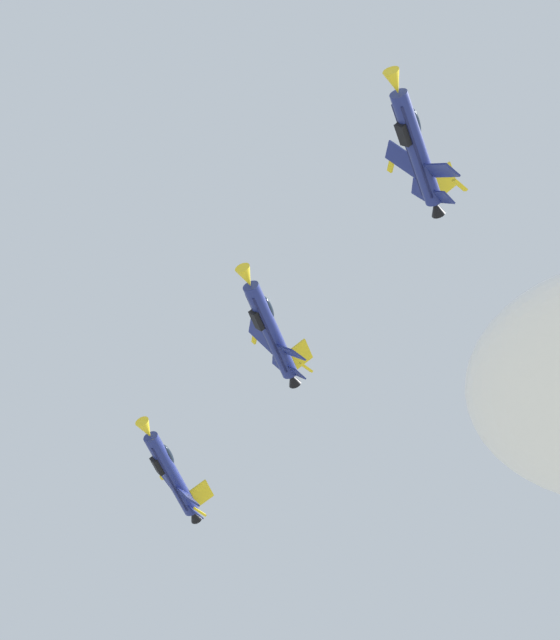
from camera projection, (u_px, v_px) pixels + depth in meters
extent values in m
cylinder|color=navy|center=(417.00, 149.00, 117.99)|extent=(8.02, 10.95, 1.70)
cube|color=#141947|center=(413.00, 152.00, 117.82)|extent=(6.57, 9.09, 1.37)
cone|color=yellow|center=(395.00, 82.00, 113.96)|extent=(2.63, 2.86, 1.56)
cone|color=black|center=(436.00, 208.00, 121.78)|extent=(2.02, 2.08, 1.36)
ellipsoid|color=#192333|center=(414.00, 121.00, 116.72)|extent=(3.05, 3.52, 1.55)
cube|color=black|center=(404.00, 134.00, 116.49)|extent=(2.34, 2.58, 1.38)
cube|color=navy|center=(441.00, 170.00, 116.97)|extent=(3.01, 3.38, 3.38)
cube|color=yellow|center=(460.00, 185.00, 116.03)|extent=(1.66, 1.24, 0.59)
cube|color=navy|center=(403.00, 159.00, 120.87)|extent=(2.98, 2.16, 3.38)
cube|color=yellow|center=(391.00, 164.00, 123.07)|extent=(0.69, 1.64, 0.59)
cube|color=navy|center=(443.00, 197.00, 119.71)|extent=(2.26, 2.21, 1.80)
cube|color=navy|center=(421.00, 190.00, 121.99)|extent=(1.82, 1.97, 1.80)
cube|color=yellow|center=(444.00, 181.00, 121.32)|extent=(3.22, 3.35, 1.80)
cylinder|color=navy|center=(271.00, 331.00, 131.39)|extent=(8.02, 10.95, 1.70)
cube|color=#141947|center=(267.00, 333.00, 131.24)|extent=(6.54, 9.07, 1.40)
cone|color=yellow|center=(247.00, 277.00, 127.37)|extent=(2.63, 2.86, 1.56)
cone|color=black|center=(293.00, 379.00, 135.19)|extent=(2.02, 2.08, 1.36)
ellipsoid|color=#192333|center=(267.00, 308.00, 130.11)|extent=(3.05, 3.52, 1.54)
cube|color=black|center=(258.00, 319.00, 129.92)|extent=(2.32, 2.57, 1.38)
cube|color=navy|center=(290.00, 352.00, 130.34)|extent=(2.95, 3.27, 3.48)
cube|color=yellow|center=(306.00, 367.00, 129.37)|extent=(1.65, 1.23, 0.59)
cube|color=navy|center=(262.00, 336.00, 134.32)|extent=(2.85, 2.14, 3.48)
cube|color=yellow|center=(255.00, 337.00, 136.55)|extent=(0.68, 1.64, 0.59)
cube|color=navy|center=(296.00, 372.00, 133.10)|extent=(2.22, 2.16, 1.85)
cube|color=navy|center=(279.00, 362.00, 135.42)|extent=(1.76, 1.95, 1.85)
cube|color=yellow|center=(299.00, 355.00, 134.67)|extent=(3.27, 3.38, 1.72)
cylinder|color=navy|center=(172.00, 474.00, 142.86)|extent=(8.02, 10.95, 1.70)
cube|color=#141947|center=(168.00, 477.00, 142.74)|extent=(6.49, 9.03, 1.43)
cone|color=yellow|center=(146.00, 429.00, 138.84)|extent=(2.63, 2.86, 1.56)
cone|color=black|center=(194.00, 515.00, 146.66)|extent=(2.02, 2.08, 1.36)
ellipsoid|color=#192333|center=(167.00, 455.00, 141.55)|extent=(3.03, 3.51, 1.52)
cube|color=black|center=(158.00, 465.00, 141.43)|extent=(2.30, 2.55, 1.38)
cube|color=navy|center=(187.00, 496.00, 141.76)|extent=(2.84, 3.07, 3.63)
cube|color=yellow|center=(200.00, 512.00, 140.75)|extent=(1.64, 1.21, 0.60)
cube|color=navy|center=(166.00, 475.00, 145.84)|extent=(2.62, 2.12, 3.63)
cube|color=yellow|center=(162.00, 473.00, 148.11)|extent=(0.65, 1.64, 0.60)
cube|color=navy|center=(195.00, 512.00, 144.54)|extent=(2.16, 2.06, 1.93)
cube|color=navy|center=(183.00, 499.00, 146.92)|extent=(1.64, 1.93, 1.93)
cube|color=yellow|center=(201.00, 494.00, 146.05)|extent=(3.34, 3.43, 1.58)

